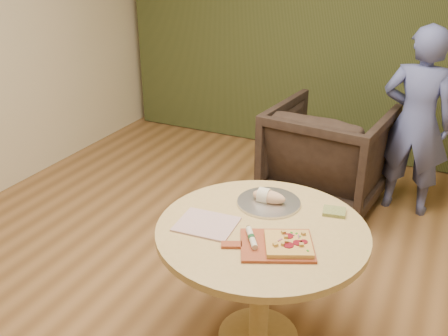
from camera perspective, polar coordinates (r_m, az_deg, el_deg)
room_shell at (r=2.47m, az=-1.64°, el=8.10°), size 5.04×6.04×2.84m
curtain at (r=5.16m, az=13.89°, el=16.30°), size 4.80×0.14×2.78m
pedestal_table at (r=2.68m, az=4.28°, el=-9.35°), size 1.10×1.10×0.75m
pizza_paddle at (r=2.45m, az=5.81°, el=-8.79°), size 0.47×0.40×0.01m
flatbread_pizza at (r=2.44m, az=7.39°, el=-8.56°), size 0.29×0.29×0.04m
cutlery_roll at (r=2.46m, az=3.18°, el=-7.96°), size 0.13×0.18×0.03m
newspaper at (r=2.61m, az=-2.01°, el=-6.43°), size 0.32×0.27×0.01m
serving_tray at (r=2.82m, az=5.14°, el=-3.94°), size 0.36×0.36×0.02m
bread_roll at (r=2.81m, az=4.99°, el=-3.25°), size 0.19×0.09×0.09m
green_packet at (r=2.78m, az=12.49°, el=-4.90°), size 0.14×0.12×0.02m
armchair at (r=4.33m, az=11.85°, el=2.10°), size 1.01×0.96×0.95m
person_standing at (r=4.26m, az=21.10°, el=4.88°), size 0.58×0.40×1.54m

